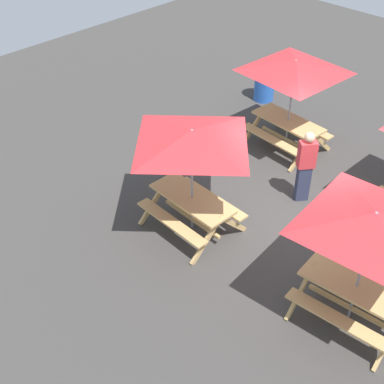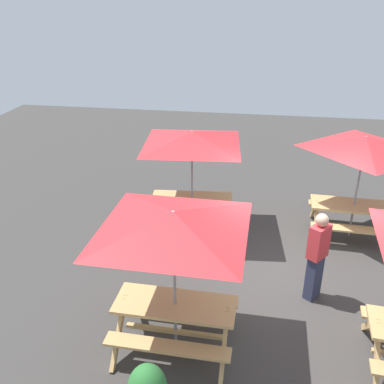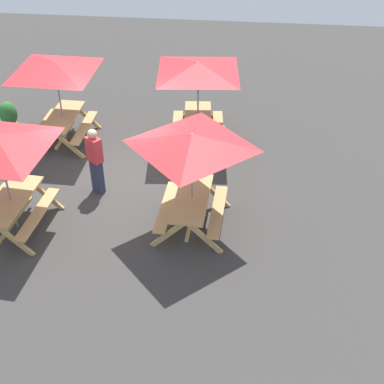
% 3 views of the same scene
% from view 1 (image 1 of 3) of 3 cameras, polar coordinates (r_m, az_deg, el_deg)
% --- Properties ---
extents(ground_plane, '(24.00, 24.00, 0.00)m').
position_cam_1_polar(ground_plane, '(11.46, 11.91, -2.48)').
color(ground_plane, '#3D3A38').
rests_on(ground_plane, ground).
extents(picnic_table_0, '(2.82, 2.82, 2.34)m').
position_cam_1_polar(picnic_table_0, '(8.33, 18.69, -3.74)').
color(picnic_table_0, tan).
rests_on(picnic_table_0, ground).
extents(picnic_table_1, '(2.82, 2.82, 2.34)m').
position_cam_1_polar(picnic_table_1, '(12.61, 10.86, 12.36)').
color(picnic_table_1, tan).
rests_on(picnic_table_1, ground).
extents(picnic_table_2, '(2.08, 2.08, 2.34)m').
position_cam_1_polar(picnic_table_2, '(9.75, 0.00, 5.08)').
color(picnic_table_2, tan).
rests_on(picnic_table_2, ground).
extents(trash_bin_blue, '(0.59, 0.59, 0.98)m').
position_cam_1_polar(trash_bin_blue, '(15.46, 7.74, 11.39)').
color(trash_bin_blue, blue).
rests_on(trash_bin_blue, ground).
extents(person_standing, '(0.39, 0.42, 1.67)m').
position_cam_1_polar(person_standing, '(11.39, 12.01, 2.83)').
color(person_standing, '#2D334C').
rests_on(person_standing, ground).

